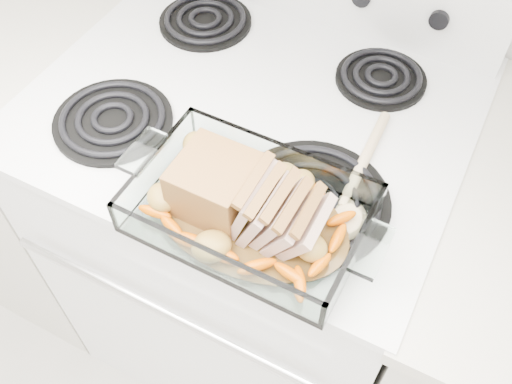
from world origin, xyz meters
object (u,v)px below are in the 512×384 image
at_px(baking_dish, 250,214).
at_px(pork_roast, 236,195).
at_px(electric_range, 253,236).
at_px(counter_left, 42,147).

xyz_separation_m(baking_dish, pork_roast, (-0.02, 0.00, 0.03)).
bearing_deg(baking_dish, electric_range, 117.73).
xyz_separation_m(counter_left, pork_roast, (0.77, -0.24, 0.53)).
xyz_separation_m(electric_range, counter_left, (-0.67, -0.00, -0.02)).
relative_size(counter_left, baking_dish, 2.74).
height_order(counter_left, baking_dish, baking_dish).
distance_m(baking_dish, pork_roast, 0.04).
distance_m(electric_range, pork_roast, 0.58).
height_order(counter_left, pork_roast, pork_roast).
distance_m(electric_range, baking_dish, 0.55).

